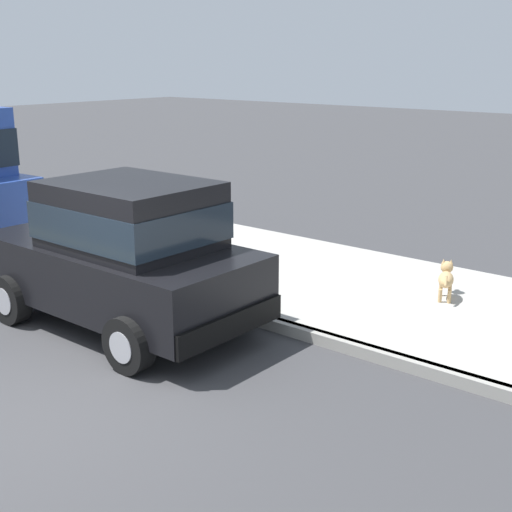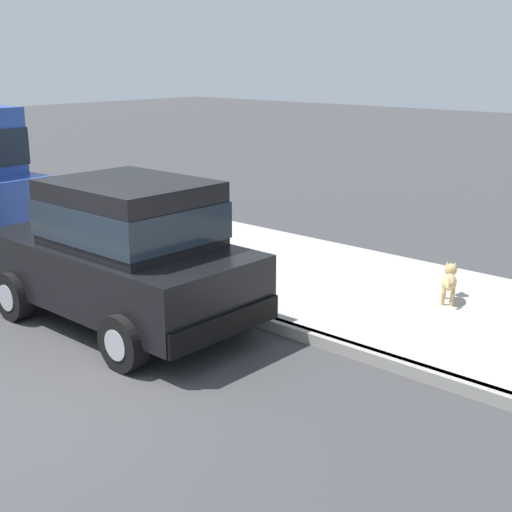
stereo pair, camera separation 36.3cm
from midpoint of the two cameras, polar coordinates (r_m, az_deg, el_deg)
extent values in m
plane|color=#38383A|center=(7.36, -17.49, -11.54)|extent=(80.00, 80.00, 0.00)
cube|color=gray|center=(9.18, -0.16, -4.73)|extent=(0.16, 64.00, 0.14)
cube|color=#A8A59E|center=(10.51, 6.45, -2.13)|extent=(3.60, 64.00, 0.14)
cube|color=black|center=(8.97, -9.83, -1.21)|extent=(1.73, 3.70, 0.76)
cube|color=black|center=(8.58, -9.04, 3.44)|extent=(1.52, 1.90, 0.80)
cube|color=#19232D|center=(8.60, -9.02, 3.05)|extent=(1.55, 1.94, 0.44)
cube|color=black|center=(10.47, -15.89, -0.49)|extent=(1.69, 0.20, 0.28)
cube|color=black|center=(7.78, -1.47, -5.54)|extent=(1.69, 0.20, 0.28)
cylinder|color=black|center=(9.55, -18.07, -3.11)|extent=(0.22, 0.64, 0.64)
cylinder|color=#9E9EA3|center=(9.55, -18.07, -3.11)|extent=(0.24, 0.35, 0.35)
cylinder|color=black|center=(10.45, -9.93, -0.94)|extent=(0.22, 0.64, 0.64)
cylinder|color=#9E9EA3|center=(10.45, -9.93, -0.94)|extent=(0.24, 0.35, 0.35)
cylinder|color=black|center=(7.75, -9.43, -6.97)|extent=(0.22, 0.64, 0.64)
cylinder|color=#9E9EA3|center=(7.75, -9.43, -6.97)|extent=(0.24, 0.35, 0.35)
cylinder|color=black|center=(8.83, -0.68, -3.84)|extent=(0.22, 0.64, 0.64)
cylinder|color=#9E9EA3|center=(8.83, -0.68, -3.84)|extent=(0.24, 0.35, 0.35)
cube|color=#EAEACC|center=(10.14, -18.66, 0.84)|extent=(0.28, 0.08, 0.14)
cube|color=#EAEACC|center=(10.68, -13.71, 1.95)|extent=(0.28, 0.08, 0.14)
cube|color=#0E1837|center=(11.76, -18.92, 1.02)|extent=(1.87, 0.27, 0.28)
cylinder|color=black|center=(12.99, -17.32, 1.87)|extent=(0.24, 0.65, 0.64)
cylinder|color=#9E9EA3|center=(12.99, -17.32, 1.87)|extent=(0.25, 0.36, 0.35)
ellipsoid|color=tan|center=(9.71, 16.47, -2.06)|extent=(0.48, 0.36, 0.20)
cylinder|color=tan|center=(9.90, 16.07, -2.84)|extent=(0.05, 0.05, 0.18)
cylinder|color=tan|center=(9.89, 16.76, -2.90)|extent=(0.05, 0.05, 0.18)
cylinder|color=tan|center=(9.64, 15.99, -3.34)|extent=(0.05, 0.05, 0.18)
cylinder|color=tan|center=(9.64, 16.70, -3.40)|extent=(0.05, 0.05, 0.18)
sphere|color=tan|center=(9.96, 16.58, -1.07)|extent=(0.17, 0.17, 0.17)
ellipsoid|color=brown|center=(10.05, 16.59, -1.04)|extent=(0.13, 0.11, 0.06)
cone|color=tan|center=(9.93, 16.33, -0.59)|extent=(0.06, 0.06, 0.07)
cone|color=tan|center=(9.93, 16.90, -0.64)|extent=(0.06, 0.06, 0.07)
cylinder|color=tan|center=(9.44, 16.43, -2.17)|extent=(0.12, 0.08, 0.13)
cylinder|color=red|center=(10.40, -4.37, -1.68)|extent=(0.24, 0.24, 0.06)
cylinder|color=red|center=(10.32, -4.41, -0.07)|extent=(0.17, 0.17, 0.55)
sphere|color=red|center=(10.23, -4.45, 1.63)|extent=(0.15, 0.15, 0.15)
cylinder|color=red|center=(10.23, -4.90, -0.06)|extent=(0.10, 0.07, 0.07)
cylinder|color=red|center=(10.39, -3.93, 0.21)|extent=(0.10, 0.07, 0.07)
camera|label=1|loc=(0.18, -88.84, 0.33)|focal=49.17mm
camera|label=2|loc=(0.18, 91.16, -0.33)|focal=49.17mm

